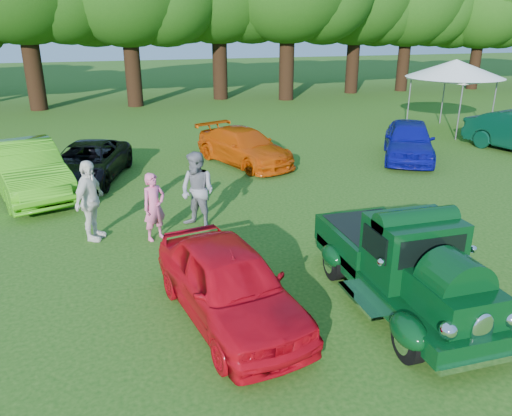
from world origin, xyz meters
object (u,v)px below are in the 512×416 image
object	(u,v)px
hero_pickup	(403,266)
spectator_pink	(154,207)
red_convertible	(229,283)
back_car_orange	(244,147)
canopy_tent	(455,69)
back_car_lime	(27,169)
spectator_grey	(198,191)
spectator_white	(90,201)
back_car_black	(87,162)
back_car_blue	(409,140)

from	to	relation	value
hero_pickup	spectator_pink	world-z (taller)	hero_pickup
hero_pickup	spectator_pink	distance (m)	5.66
red_convertible	back_car_orange	xyz separation A→B (m)	(2.76, 9.38, -0.05)
back_car_orange	spectator_pink	size ratio (longest dim) A/B	2.66
canopy_tent	back_car_orange	bearing A→B (deg)	-164.96
back_car_lime	spectator_grey	size ratio (longest dim) A/B	2.49
spectator_pink	spectator_white	size ratio (longest dim) A/B	0.84
red_convertible	back_car_orange	size ratio (longest dim) A/B	0.92
canopy_tent	hero_pickup	bearing A→B (deg)	-128.82
hero_pickup	spectator_white	distance (m)	6.95
back_car_black	back_car_blue	xyz separation A→B (m)	(11.14, -0.53, 0.11)
back_car_lime	canopy_tent	distance (m)	17.90
spectator_pink	canopy_tent	world-z (taller)	canopy_tent
spectator_grey	spectator_white	xyz separation A→B (m)	(-2.46, -0.01, -0.00)
red_convertible	spectator_pink	bearing A→B (deg)	92.75
canopy_tent	spectator_white	bearing A→B (deg)	-152.28
back_car_blue	spectator_grey	xyz separation A→B (m)	(-8.45, -4.23, 0.24)
back_car_black	back_car_orange	world-z (taller)	back_car_orange
back_car_lime	spectator_grey	distance (m)	5.69
back_car_lime	back_car_black	bearing A→B (deg)	14.33
back_car_black	spectator_pink	bearing A→B (deg)	-55.66
red_convertible	back_car_lime	distance (m)	8.83
back_car_blue	spectator_pink	distance (m)	10.58
back_car_black	canopy_tent	bearing A→B (deg)	28.94
back_car_orange	back_car_blue	size ratio (longest dim) A/B	1.02
back_car_lime	back_car_black	xyz separation A→B (m)	(1.58, 1.01, -0.18)
back_car_orange	hero_pickup	bearing A→B (deg)	-110.31
back_car_lime	canopy_tent	bearing A→B (deg)	-3.95
red_convertible	back_car_lime	bearing A→B (deg)	106.82
spectator_grey	hero_pickup	bearing A→B (deg)	-8.36
back_car_orange	back_car_blue	world-z (taller)	back_car_blue
back_car_blue	canopy_tent	distance (m)	6.31
back_car_orange	back_car_blue	distance (m)	5.98
spectator_pink	back_car_blue	bearing A→B (deg)	-2.45
back_car_lime	spectator_white	world-z (taller)	spectator_white
back_car_orange	spectator_grey	size ratio (longest dim) A/B	2.24
hero_pickup	red_convertible	distance (m)	3.07
hero_pickup	back_car_blue	size ratio (longest dim) A/B	1.06
spectator_white	spectator_pink	bearing A→B (deg)	-77.52
hero_pickup	spectator_white	bearing A→B (deg)	140.01
hero_pickup	spectator_pink	size ratio (longest dim) A/B	2.76
spectator_pink	spectator_grey	distance (m)	1.15
back_car_black	back_car_blue	size ratio (longest dim) A/B	1.03
spectator_pink	back_car_orange	bearing A→B (deg)	29.11
back_car_blue	spectator_white	size ratio (longest dim) A/B	2.21
back_car_blue	spectator_white	xyz separation A→B (m)	(-10.91, -4.23, 0.23)
hero_pickup	back_car_black	xyz separation A→B (m)	(-5.55, 9.23, -0.15)
red_convertible	back_car_blue	xyz separation A→B (m)	(8.64, 8.30, 0.04)
spectator_pink	back_car_black	bearing A→B (deg)	79.11
spectator_pink	spectator_white	xyz separation A→B (m)	(-1.39, 0.39, 0.15)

